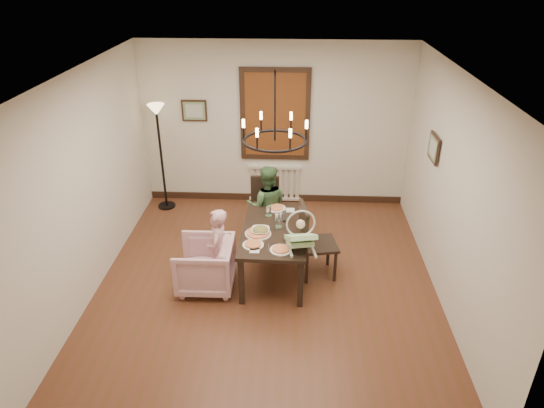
# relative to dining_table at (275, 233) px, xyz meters

# --- Properties ---
(room_shell) EXTENTS (4.51, 5.00, 2.81)m
(room_shell) POSITION_rel_dining_table_xyz_m (-0.09, 0.11, 0.77)
(room_shell) COLOR brown
(room_shell) RESTS_ON ground
(dining_table) EXTENTS (0.89, 1.54, 0.71)m
(dining_table) POSITION_rel_dining_table_xyz_m (0.00, 0.00, 0.00)
(dining_table) COLOR black
(dining_table) RESTS_ON room_shell
(chair_far) EXTENTS (0.44, 0.44, 0.99)m
(chair_far) POSITION_rel_dining_table_xyz_m (-0.20, 0.90, -0.14)
(chair_far) COLOR black
(chair_far) RESTS_ON room_shell
(chair_right) EXTENTS (0.56, 0.56, 1.08)m
(chair_right) POSITION_rel_dining_table_xyz_m (0.60, 0.00, -0.09)
(chair_right) COLOR black
(chair_right) RESTS_ON room_shell
(armchair) EXTENTS (0.75, 0.74, 0.68)m
(armchair) POSITION_rel_dining_table_xyz_m (-0.90, -0.36, -0.29)
(armchair) COLOR beige
(armchair) RESTS_ON room_shell
(elderly_woman) EXTENTS (0.23, 0.35, 0.96)m
(elderly_woman) POSITION_rel_dining_table_xyz_m (-0.72, -0.37, -0.15)
(elderly_woman) COLOR #CE9199
(elderly_woman) RESTS_ON room_shell
(seated_man) EXTENTS (0.54, 0.44, 1.05)m
(seated_man) POSITION_rel_dining_table_xyz_m (-0.15, 0.79, -0.10)
(seated_man) COLOR #3F643B
(seated_man) RESTS_ON room_shell
(baby_bouncer) EXTENTS (0.49, 0.60, 0.35)m
(baby_bouncer) POSITION_rel_dining_table_xyz_m (0.34, -0.47, 0.26)
(baby_bouncer) COLOR #ABDD98
(baby_bouncer) RESTS_ON dining_table
(salad_bowl) EXTENTS (0.29, 0.29, 0.07)m
(salad_bowl) POSITION_rel_dining_table_xyz_m (-0.18, -0.14, 0.12)
(salad_bowl) COLOR white
(salad_bowl) RESTS_ON dining_table
(pizza_platter) EXTENTS (0.35, 0.35, 0.04)m
(pizza_platter) POSITION_rel_dining_table_xyz_m (-0.21, -0.18, 0.10)
(pizza_platter) COLOR tan
(pizza_platter) RESTS_ON dining_table
(drinking_glass) EXTENTS (0.08, 0.08, 0.15)m
(drinking_glass) POSITION_rel_dining_table_xyz_m (0.05, -0.01, 0.16)
(drinking_glass) COLOR silver
(drinking_glass) RESTS_ON dining_table
(window_blinds) EXTENTS (1.00, 0.03, 1.40)m
(window_blinds) POSITION_rel_dining_table_xyz_m (-0.09, 2.20, 0.97)
(window_blinds) COLOR brown
(window_blinds) RESTS_ON room_shell
(radiator) EXTENTS (0.92, 0.12, 0.62)m
(radiator) POSITION_rel_dining_table_xyz_m (-0.09, 2.22, -0.28)
(radiator) COLOR silver
(radiator) RESTS_ON room_shell
(picture_back) EXTENTS (0.42, 0.03, 0.36)m
(picture_back) POSITION_rel_dining_table_xyz_m (-1.44, 2.21, 1.02)
(picture_back) COLOR black
(picture_back) RESTS_ON room_shell
(picture_right) EXTENTS (0.03, 0.42, 0.36)m
(picture_right) POSITION_rel_dining_table_xyz_m (2.12, 0.64, 1.02)
(picture_right) COLOR black
(picture_right) RESTS_ON room_shell
(floor_lamp) EXTENTS (0.30, 0.30, 1.80)m
(floor_lamp) POSITION_rel_dining_table_xyz_m (-1.99, 1.89, 0.27)
(floor_lamp) COLOR black
(floor_lamp) RESTS_ON room_shell
(chandelier) EXTENTS (0.80, 0.80, 0.04)m
(chandelier) POSITION_rel_dining_table_xyz_m (-0.00, 0.00, 1.32)
(chandelier) COLOR black
(chandelier) RESTS_ON room_shell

